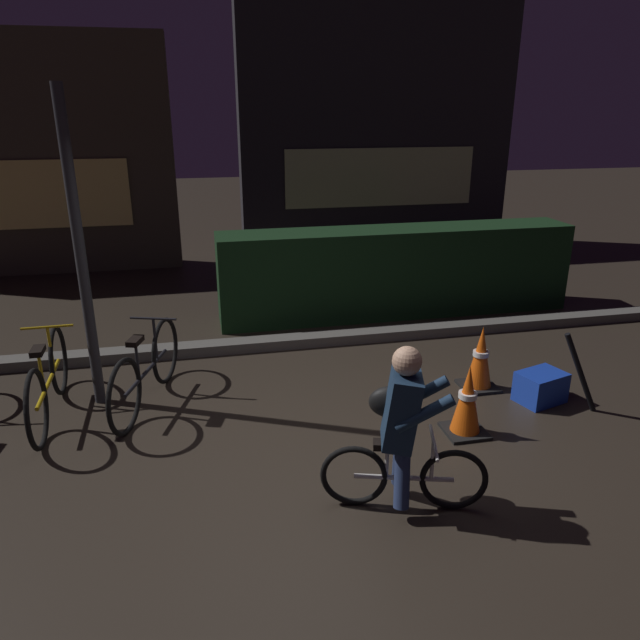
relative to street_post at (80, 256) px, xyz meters
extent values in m
plane|color=#2D261E|center=(1.87, -1.20, -1.46)|extent=(40.00, 40.00, 0.00)
cube|color=#56544F|center=(1.87, 1.00, -1.40)|extent=(12.00, 0.24, 0.12)
cube|color=black|center=(3.67, 1.90, -0.86)|extent=(4.80, 0.70, 1.18)
cube|color=#42382D|center=(-1.76, 5.30, 0.47)|extent=(5.07, 0.50, 3.84)
cube|color=#F2D172|center=(-1.76, 5.03, -0.11)|extent=(3.55, 0.04, 1.10)
cube|color=#262328|center=(4.63, 6.00, 0.95)|extent=(5.36, 0.50, 4.81)
cube|color=#BFCC8C|center=(4.63, 5.73, -0.06)|extent=(3.75, 0.04, 1.10)
cylinder|color=#2D2D33|center=(0.00, 0.00, 0.00)|extent=(0.10, 0.10, 2.91)
torus|color=black|center=(-0.40, 0.29, -1.11)|extent=(0.06, 0.69, 0.69)
torus|color=black|center=(-0.38, -0.74, -1.11)|extent=(0.06, 0.69, 0.69)
cylinder|color=gold|center=(-0.39, -0.23, -1.11)|extent=(0.05, 1.04, 0.04)
cylinder|color=gold|center=(-0.38, -0.41, -0.92)|extent=(0.03, 0.03, 0.39)
cube|color=black|center=(-0.38, -0.41, -0.72)|extent=(0.10, 0.20, 0.05)
cylinder|color=gold|center=(-0.39, 0.06, -0.89)|extent=(0.03, 0.03, 0.44)
cylinder|color=gold|center=(-0.39, 0.06, -0.67)|extent=(0.46, 0.03, 0.02)
torus|color=black|center=(0.63, 0.33, -1.11)|extent=(0.25, 0.67, 0.69)
torus|color=black|center=(0.32, -0.65, -1.11)|extent=(0.25, 0.67, 0.69)
cylinder|color=black|center=(0.48, -0.16, -1.11)|extent=(0.35, 0.99, 0.04)
cylinder|color=black|center=(0.42, -0.33, -0.92)|extent=(0.03, 0.03, 0.39)
cube|color=black|center=(0.42, -0.33, -0.73)|extent=(0.16, 0.22, 0.05)
cylinder|color=black|center=(0.56, 0.11, -0.90)|extent=(0.03, 0.03, 0.43)
cylinder|color=black|center=(0.56, 0.11, -0.68)|extent=(0.45, 0.16, 0.02)
cube|color=black|center=(3.22, -1.30, -1.44)|extent=(0.36, 0.36, 0.03)
cone|color=#EA560F|center=(3.22, -1.30, -1.12)|extent=(0.26, 0.26, 0.62)
cylinder|color=white|center=(3.22, -1.30, -1.09)|extent=(0.16, 0.16, 0.05)
cube|color=black|center=(3.74, -0.50, -1.44)|extent=(0.36, 0.36, 0.03)
cone|color=#EA560F|center=(3.74, -0.50, -1.11)|extent=(0.26, 0.26, 0.63)
cylinder|color=white|center=(3.74, -0.50, -1.08)|extent=(0.16, 0.16, 0.05)
cube|color=#193DB7|center=(4.20, -0.90, -1.31)|extent=(0.51, 0.43, 0.30)
torus|color=black|center=(2.68, -2.26, -1.21)|extent=(0.48, 0.18, 0.48)
torus|color=black|center=(2.00, -2.06, -1.21)|extent=(0.48, 0.18, 0.48)
cylinder|color=silver|center=(2.34, -2.16, -1.21)|extent=(0.69, 0.23, 0.04)
cylinder|color=silver|center=(2.22, -2.13, -1.08)|extent=(0.03, 0.03, 0.26)
cube|color=black|center=(2.22, -2.13, -0.95)|extent=(0.22, 0.15, 0.05)
cylinder|color=silver|center=(2.52, -2.22, -1.07)|extent=(0.03, 0.03, 0.30)
cylinder|color=silver|center=(2.52, -2.22, -0.92)|extent=(0.15, 0.45, 0.02)
cylinder|color=navy|center=(2.35, -2.06, -1.16)|extent=(0.16, 0.23, 0.42)
cylinder|color=navy|center=(2.29, -2.25, -1.16)|extent=(0.16, 0.23, 0.42)
cube|color=#192D47|center=(2.30, -2.15, -0.67)|extent=(0.34, 0.38, 0.54)
sphere|color=tan|center=(2.32, -2.16, -0.31)|extent=(0.20, 0.20, 0.20)
cylinder|color=#192D47|center=(2.47, -2.06, -0.62)|extent=(0.40, 0.19, 0.29)
cylinder|color=#192D47|center=(2.39, -2.32, -0.62)|extent=(0.40, 0.19, 0.29)
ellipsoid|color=black|center=(2.30, -1.94, -0.72)|extent=(0.35, 0.24, 0.24)
cylinder|color=black|center=(4.42, -1.15, -1.06)|extent=(0.40, 0.13, 0.79)
camera|label=1|loc=(1.00, -5.55, 1.28)|focal=33.47mm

